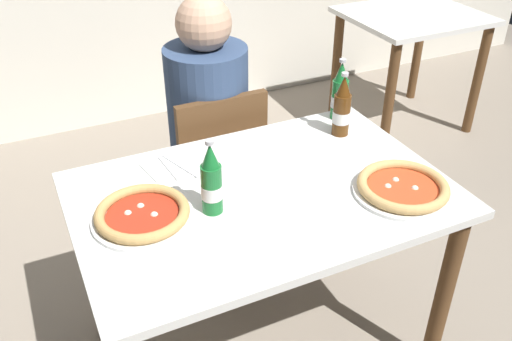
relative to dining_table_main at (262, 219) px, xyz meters
The scene contains 10 objects.
dining_table_main is the anchor object (origin of this frame).
chair_behind_table 0.63m from the dining_table_main, 83.89° to the left, with size 0.40×0.40×0.85m.
diner_seated 0.67m from the dining_table_main, 84.37° to the left, with size 0.34×0.34×1.21m.
dining_table_background 2.12m from the dining_table_main, 38.34° to the left, with size 0.80×0.70×0.75m.
pizza_margherita_near 0.41m from the dining_table_main, behind, with size 0.31×0.31×0.04m.
pizza_marinara_far 0.47m from the dining_table_main, 26.49° to the right, with size 0.32×0.32×0.04m.
beer_bottle_left 0.64m from the dining_table_main, 34.07° to the left, with size 0.07×0.07×0.25m.
beer_bottle_center 0.29m from the dining_table_main, behind, with size 0.07×0.07×0.25m.
beer_bottle_right 0.53m from the dining_table_main, 27.04° to the left, with size 0.07×0.07×0.25m.
napkin_with_cutlery 0.35m from the dining_table_main, 130.42° to the left, with size 0.21×0.21×0.01m.
Camera 1 is at (-0.65, -1.32, 1.77)m, focal length 38.99 mm.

